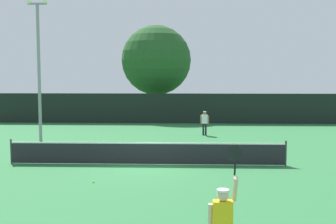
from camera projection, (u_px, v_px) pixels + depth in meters
ground_plane at (147, 164)px, 17.95m from camera, size 120.00×120.00×0.00m
tennis_net at (147, 153)px, 17.91m from camera, size 11.98×0.08×1.07m
perimeter_fence at (164, 108)px, 33.86m from camera, size 29.24×0.12×2.43m
player_serving at (223, 217)px, 8.00m from camera, size 0.68×0.39×2.47m
player_receiving at (205, 121)px, 26.84m from camera, size 0.57×0.23×1.55m
tennis_ball at (93, 182)px, 14.85m from camera, size 0.07×0.07×0.07m
light_pole at (39, 61)px, 24.03m from camera, size 1.18×0.28×8.23m
large_tree at (156, 60)px, 38.04m from camera, size 6.36×6.36×8.49m
parked_car_near at (141, 107)px, 42.01m from camera, size 2.19×4.32×1.69m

